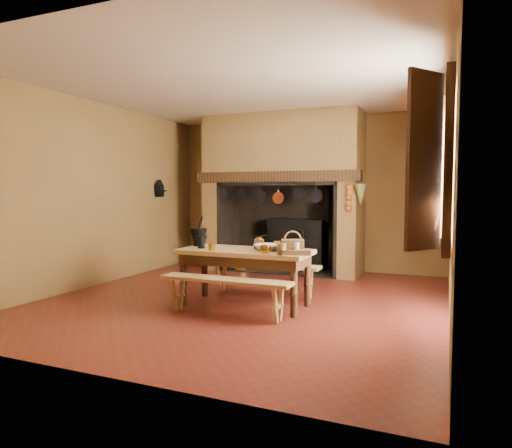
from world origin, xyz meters
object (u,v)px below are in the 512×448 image
Objects in this scene: coffee_grinder at (259,243)px; mixing_bowl at (268,247)px; bench_front at (225,288)px; work_table at (245,258)px; wicker_basket at (293,245)px; iron_range at (298,244)px.

mixing_bowl is at bearing -58.04° from coffee_grinder.
coffee_grinder reaches higher than bench_front.
work_table is 5.05× the size of mixing_bowl.
work_table is 9.18× the size of coffee_grinder.
bench_front is at bearing -90.00° from work_table.
work_table is 5.19× the size of wicker_basket.
iron_range is 2.80m from mixing_bowl.
work_table is 1.04× the size of bench_front.
work_table is at bearing 90.00° from bench_front.
mixing_bowl reaches higher than bench_front.
work_table is 0.34m from mixing_bowl.
bench_front is 8.80× the size of coffee_grinder.
iron_range is 2.90m from wicker_basket.
iron_range is 2.62m from coffee_grinder.
wicker_basket reaches higher than coffee_grinder.
wicker_basket is at bearing -36.36° from coffee_grinder.
work_table reaches higher than bench_front.
iron_range is 3.32m from bench_front.
mixing_bowl is (0.18, -0.16, -0.03)m from coffee_grinder.
coffee_grinder is at bearing -83.47° from iron_range.
wicker_basket is (0.51, -0.19, 0.02)m from coffee_grinder.
iron_range reaches higher than work_table.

